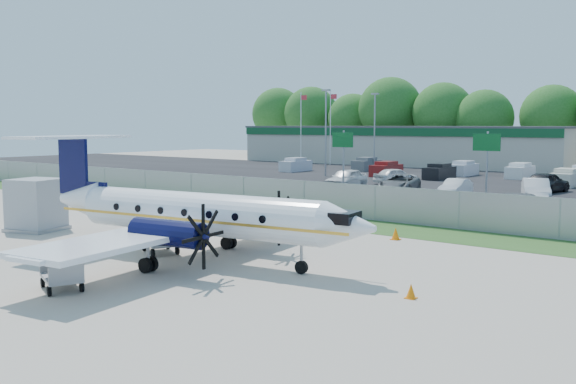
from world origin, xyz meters
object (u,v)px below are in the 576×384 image
Objects in this scene: service_container at (36,206)px; aircraft at (193,213)px; baggage_cart_far at (160,242)px; baggage_cart_near at (62,276)px.

aircraft is at bearing -0.45° from service_container.
baggage_cart_far is (-2.15, 0.12, -1.44)m from aircraft.
aircraft is 2.59m from baggage_cart_far.
baggage_cart_far is at bearing 0.18° from service_container.
aircraft is at bearing 90.13° from baggage_cart_near.
aircraft is 5.45× the size of service_container.
baggage_cart_near is (0.01, -5.97, -1.46)m from aircraft.
aircraft is 7.62× the size of baggage_cart_near.
baggage_cart_near is 13.20m from service_container.
service_container is (-9.53, -0.03, 0.78)m from baggage_cart_far.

